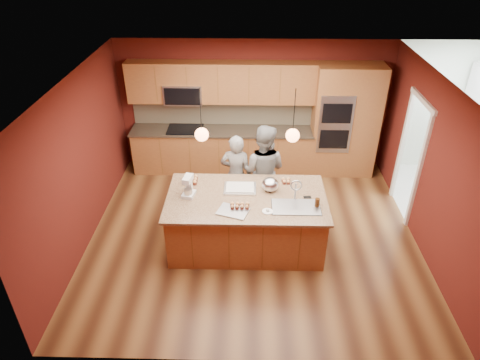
{
  "coord_description": "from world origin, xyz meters",
  "views": [
    {
      "loc": [
        -0.08,
        -5.81,
        4.67
      ],
      "look_at": [
        -0.22,
        -0.1,
        1.14
      ],
      "focal_mm": 32.0,
      "sensor_mm": 36.0,
      "label": 1
    }
  ],
  "objects_px": {
    "person_left": "(236,175)",
    "stand_mixer": "(188,187)",
    "person_right": "(263,170)",
    "mixing_bowl": "(270,184)",
    "island": "(247,220)"
  },
  "relations": [
    {
      "from": "person_right",
      "to": "stand_mixer",
      "type": "bearing_deg",
      "value": 53.02
    },
    {
      "from": "island",
      "to": "stand_mixer",
      "type": "bearing_deg",
      "value": 177.46
    },
    {
      "from": "person_left",
      "to": "mixing_bowl",
      "type": "distance_m",
      "value": 0.97
    },
    {
      "from": "person_right",
      "to": "stand_mixer",
      "type": "xyz_separation_m",
      "value": [
        -1.19,
        -0.92,
        0.21
      ]
    },
    {
      "from": "stand_mixer",
      "to": "mixing_bowl",
      "type": "xyz_separation_m",
      "value": [
        1.29,
        0.17,
        -0.04
      ]
    },
    {
      "from": "island",
      "to": "stand_mixer",
      "type": "relative_size",
      "value": 7.39
    },
    {
      "from": "island",
      "to": "stand_mixer",
      "type": "height_order",
      "value": "island"
    },
    {
      "from": "stand_mixer",
      "to": "mixing_bowl",
      "type": "relative_size",
      "value": 1.24
    },
    {
      "from": "person_left",
      "to": "stand_mixer",
      "type": "bearing_deg",
      "value": 58.19
    },
    {
      "from": "person_left",
      "to": "person_right",
      "type": "xyz_separation_m",
      "value": [
        0.47,
        0.0,
        0.09
      ]
    },
    {
      "from": "person_right",
      "to": "mixing_bowl",
      "type": "height_order",
      "value": "person_right"
    },
    {
      "from": "island",
      "to": "mixing_bowl",
      "type": "xyz_separation_m",
      "value": [
        0.36,
        0.22,
        0.56
      ]
    },
    {
      "from": "stand_mixer",
      "to": "island",
      "type": "bearing_deg",
      "value": 8.7
    },
    {
      "from": "stand_mixer",
      "to": "mixing_bowl",
      "type": "bearing_deg",
      "value": 18.96
    },
    {
      "from": "person_right",
      "to": "stand_mixer",
      "type": "height_order",
      "value": "person_right"
    }
  ]
}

